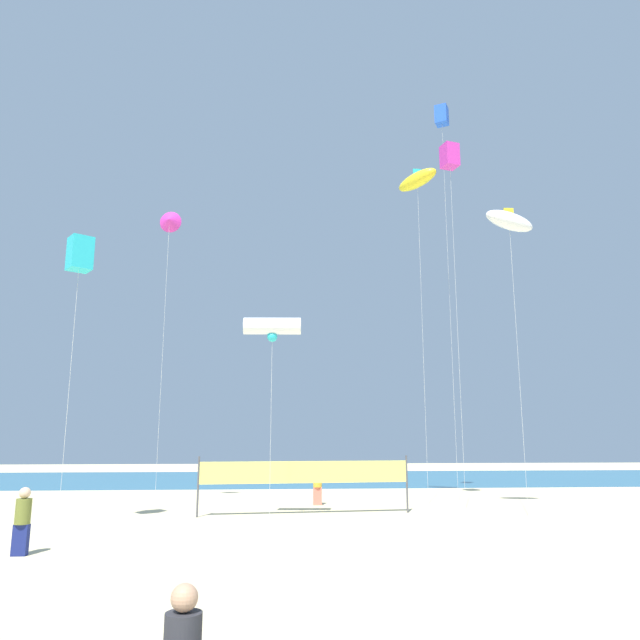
{
  "coord_description": "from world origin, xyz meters",
  "views": [
    {
      "loc": [
        -2.87,
        -15.97,
        3.14
      ],
      "look_at": [
        -0.88,
        10.58,
        8.43
      ],
      "focal_mm": 33.39,
      "sensor_mm": 36.0,
      "label": 1
    }
  ],
  "objects": [
    {
      "name": "volleyball_net",
      "position": [
        -1.54,
        9.84,
        1.64
      ],
      "size": [
        8.91,
        1.01,
        2.4
      ],
      "color": "#4C4C51",
      "rests_on": "ground"
    },
    {
      "name": "kite_cyan_box",
      "position": [
        -10.21,
        5.87,
        9.87
      ],
      "size": [
        1.1,
        1.1,
        10.51
      ],
      "color": "silver",
      "rests_on": "ground"
    },
    {
      "name": "kite_white_tube",
      "position": [
        -3.03,
        7.6,
        7.53
      ],
      "size": [
        2.33,
        0.82,
        7.9
      ],
      "color": "silver",
      "rests_on": "ground"
    },
    {
      "name": "kite_yellow_inflatable",
      "position": [
        4.65,
        13.69,
        16.88
      ],
      "size": [
        2.35,
        2.23,
        17.53
      ],
      "color": "silver",
      "rests_on": "ground"
    },
    {
      "name": "kite_magenta_delta",
      "position": [
        -8.25,
        12.5,
        13.71
      ],
      "size": [
        1.13,
        0.54,
        14.29
      ],
      "color": "silver",
      "rests_on": "ground"
    },
    {
      "name": "kite_blue_box",
      "position": [
        6.55,
        15.01,
        21.5
      ],
      "size": [
        0.94,
        0.94,
        22.11
      ],
      "color": "silver",
      "rests_on": "ground"
    },
    {
      "name": "ocean_band",
      "position": [
        0.0,
        32.55,
        0.0
      ],
      "size": [
        120.0,
        20.0,
        0.01
      ],
      "primitive_type": "cube",
      "color": "teal",
      "rests_on": "ground"
    },
    {
      "name": "kite_magenta_box",
      "position": [
        5.8,
        11.47,
        17.18
      ],
      "size": [
        0.93,
        0.93,
        17.81
      ],
      "color": "silver",
      "rests_on": "ground"
    },
    {
      "name": "beachgoer_olive_shirt",
      "position": [
        -9.75,
        1.67,
        0.96
      ],
      "size": [
        0.41,
        0.41,
        1.8
      ],
      "rotation": [
        0.0,
        0.0,
        1.67
      ],
      "color": "navy",
      "rests_on": "ground"
    },
    {
      "name": "kite_white_inflatable",
      "position": [
        7.55,
        8.76,
        12.75
      ],
      "size": [
        2.36,
        0.83,
        13.44
      ],
      "color": "silver",
      "rests_on": "ground"
    },
    {
      "name": "ground_plane",
      "position": [
        0.0,
        0.0,
        0.0
      ],
      "size": [
        120.0,
        120.0,
        0.0
      ],
      "primitive_type": "plane",
      "color": "beige"
    },
    {
      "name": "beachgoer_mustard_shirt",
      "position": [
        -0.79,
        13.44,
        0.97
      ],
      "size": [
        0.42,
        0.42,
        1.83
      ],
      "rotation": [
        0.0,
        0.0,
        1.65
      ],
      "color": "#EA7260",
      "rests_on": "ground"
    }
  ]
}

